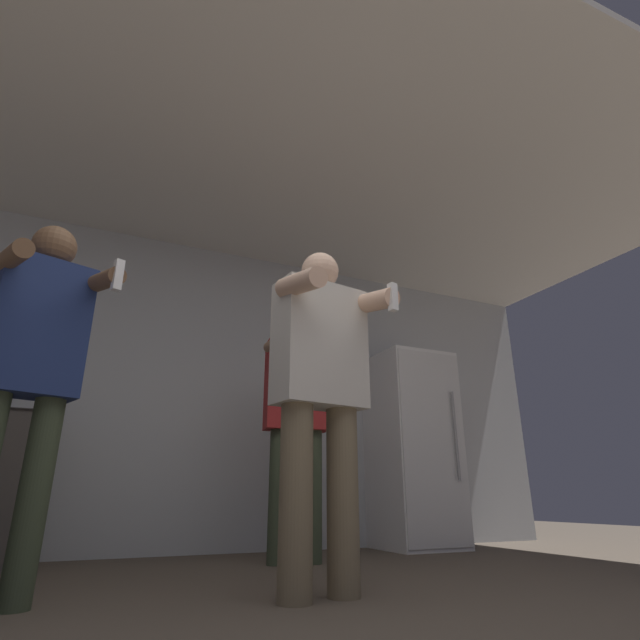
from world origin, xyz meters
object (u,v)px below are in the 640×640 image
refrigerator (413,447)px  person_spectator_back (297,404)px  person_woman_foreground (321,385)px  person_man_side (32,363)px

refrigerator → person_spectator_back: size_ratio=0.98×
person_woman_foreground → person_spectator_back: 1.22m
refrigerator → person_spectator_back: person_spectator_back is taller
person_spectator_back → person_man_side: bearing=-150.3°
person_woman_foreground → person_man_side: size_ratio=1.00×
person_woman_foreground → person_spectator_back: bearing=73.9°
person_man_side → person_spectator_back: size_ratio=0.95×
person_man_side → person_spectator_back: person_spectator_back is taller
person_woman_foreground → person_man_side: (-1.25, 0.26, 0.04)m
refrigerator → person_man_side: size_ratio=1.03×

